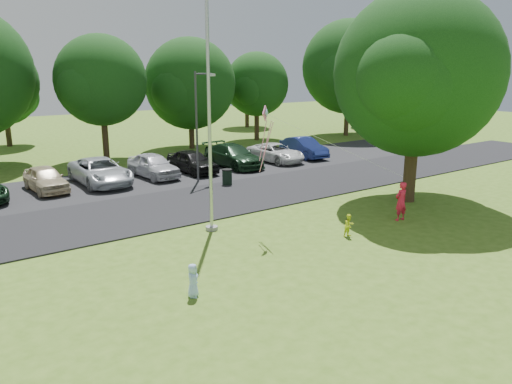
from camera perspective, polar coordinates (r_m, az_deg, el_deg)
ground at (r=19.18m, az=11.90°, el=-6.19°), size 120.00×120.00×0.00m
park_road at (r=25.77m, az=-2.94°, el=-0.54°), size 60.00×6.00×0.06m
parking_strip at (r=31.29m, az=-9.41°, el=1.94°), size 42.00×7.00×0.06m
flagpole at (r=19.83m, az=-5.34°, el=7.15°), size 0.50×0.50×10.00m
street_lamp at (r=28.87m, az=-6.51°, el=8.58°), size 1.69×0.81×6.31m
trash_can at (r=28.26m, az=-3.32°, el=1.69°), size 0.59×0.59×0.93m
big_tree at (r=25.19m, az=17.96°, el=12.40°), size 8.68×7.88×10.19m
tree_row at (r=39.22m, az=-13.46°, el=12.57°), size 64.35×11.94×10.88m
horizon_trees at (r=49.14m, az=-15.06°, el=11.09°), size 77.46×7.20×7.02m
parked_cars at (r=31.01m, az=-9.93°, el=3.18°), size 23.56×5.42×1.47m
woman at (r=22.62m, az=16.24°, el=-1.02°), size 0.66×0.46×1.72m
child_yellow at (r=20.11m, az=10.58°, el=-3.77°), size 0.45×0.36×0.92m
child_blue at (r=14.88m, az=-7.22°, el=-10.00°), size 0.58×0.59×1.03m
kite at (r=19.39m, az=1.51°, el=7.56°), size 6.12×2.34×3.18m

